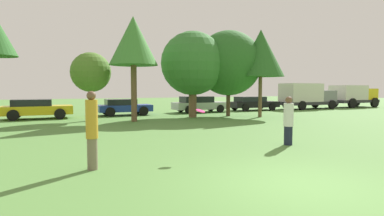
% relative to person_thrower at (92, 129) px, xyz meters
% --- Properties ---
extents(ground_plane, '(120.00, 120.00, 0.00)m').
position_rel_person_thrower_xyz_m(ground_plane, '(3.63, -3.07, -0.99)').
color(ground_plane, '#54843D').
extents(person_thrower, '(0.29, 0.29, 1.91)m').
position_rel_person_thrower_xyz_m(person_thrower, '(0.00, 0.00, 0.00)').
color(person_thrower, '#726651').
rests_on(person_thrower, ground).
extents(person_catcher, '(0.34, 0.34, 1.70)m').
position_rel_person_thrower_xyz_m(person_catcher, '(6.67, 0.64, -0.13)').
color(person_catcher, '#191E33').
rests_on(person_catcher, ground).
extents(frisbee, '(0.29, 0.27, 0.14)m').
position_rel_person_thrower_xyz_m(frisbee, '(3.09, 0.34, 0.33)').
color(frisbee, '#F21E72').
extents(tree_2, '(2.42, 2.42, 4.18)m').
position_rel_person_thrower_xyz_m(tree_2, '(1.43, 12.17, 1.95)').
color(tree_2, '#473323').
rests_on(tree_2, ground).
extents(tree_3, '(2.89, 2.89, 6.26)m').
position_rel_person_thrower_xyz_m(tree_3, '(3.71, 10.67, 3.77)').
color(tree_3, brown).
rests_on(tree_3, ground).
extents(tree_4, '(4.35, 4.35, 5.88)m').
position_rel_person_thrower_xyz_m(tree_4, '(8.07, 11.72, 2.69)').
color(tree_4, brown).
rests_on(tree_4, ground).
extents(tree_5, '(4.67, 4.67, 6.09)m').
position_rel_person_thrower_xyz_m(tree_5, '(10.78, 11.50, 2.79)').
color(tree_5, '#473323').
rests_on(tree_5, ground).
extents(tree_6, '(3.21, 3.21, 6.01)m').
position_rel_person_thrower_xyz_m(tree_6, '(12.35, 9.86, 3.40)').
color(tree_6, brown).
rests_on(tree_6, ground).
extents(parked_car_yellow, '(4.26, 2.11, 1.28)m').
position_rel_person_thrower_xyz_m(parked_car_yellow, '(-1.71, 14.86, -0.30)').
color(parked_car_yellow, gold).
rests_on(parked_car_yellow, ground).
extents(parked_car_blue, '(3.89, 2.04, 1.20)m').
position_rel_person_thrower_xyz_m(parked_car_blue, '(4.07, 15.30, -0.35)').
color(parked_car_blue, '#1E389E').
rests_on(parked_car_blue, ground).
extents(parked_car_silver, '(4.59, 1.97, 1.33)m').
position_rel_person_thrower_xyz_m(parked_car_silver, '(10.44, 15.55, -0.30)').
color(parked_car_silver, '#B2B2B7').
rests_on(parked_car_silver, ground).
extents(parked_car_black, '(4.61, 1.98, 1.24)m').
position_rel_person_thrower_xyz_m(parked_car_black, '(15.85, 15.64, -0.32)').
color(parked_car_black, black).
rests_on(parked_car_black, ground).
extents(delivery_truck_grey, '(6.04, 2.40, 2.47)m').
position_rel_person_thrower_xyz_m(delivery_truck_grey, '(21.75, 15.12, 0.33)').
color(delivery_truck_grey, '#2D2D33').
rests_on(delivery_truck_grey, ground).
extents(delivery_truck_yellow, '(5.40, 2.53, 2.31)m').
position_rel_person_thrower_xyz_m(delivery_truck_yellow, '(28.51, 15.32, 0.31)').
color(delivery_truck_yellow, '#2D2D33').
rests_on(delivery_truck_yellow, ground).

